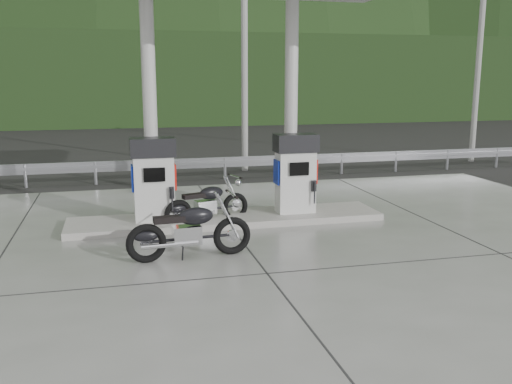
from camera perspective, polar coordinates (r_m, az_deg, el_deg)
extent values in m
plane|color=black|center=(10.54, -0.28, -6.48)|extent=(160.00, 160.00, 0.00)
cube|color=slate|center=(10.54, -0.28, -6.43)|extent=(18.00, 14.00, 0.02)
cube|color=gray|center=(12.86, -2.90, -2.71)|extent=(7.00, 1.40, 0.15)
cylinder|color=silver|center=(12.68, -10.58, 8.69)|extent=(0.30, 0.30, 5.00)
cylinder|color=silver|center=(13.26, 3.53, 8.98)|extent=(0.30, 0.30, 5.00)
cube|color=black|center=(21.62, -7.48, 2.80)|extent=(60.00, 7.00, 0.01)
cylinder|color=gray|center=(19.74, -1.16, 13.71)|extent=(0.22, 0.22, 8.00)
cylinder|color=gray|center=(23.43, 21.41, 12.60)|extent=(0.22, 0.22, 8.00)
cube|color=black|center=(39.81, -10.69, 11.01)|extent=(80.00, 6.00, 6.00)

